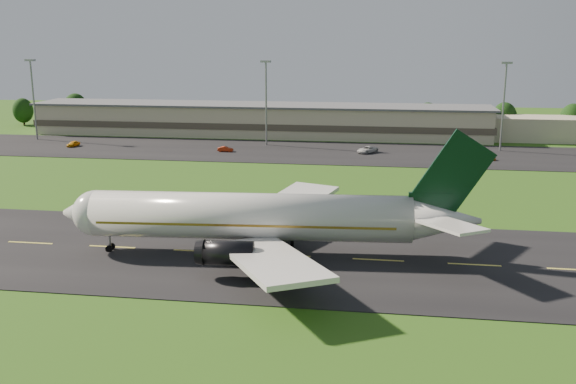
# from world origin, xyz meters

# --- Properties ---
(ground) EXTENTS (360.00, 360.00, 0.00)m
(ground) POSITION_xyz_m (0.00, 0.00, 0.00)
(ground) COLOR #234B12
(ground) RESTS_ON ground
(taxiway) EXTENTS (220.00, 30.00, 0.10)m
(taxiway) POSITION_xyz_m (0.00, 0.00, 0.05)
(taxiway) COLOR black
(taxiway) RESTS_ON ground
(apron) EXTENTS (260.00, 30.00, 0.10)m
(apron) POSITION_xyz_m (0.00, 72.00, 0.05)
(apron) COLOR black
(apron) RESTS_ON ground
(airliner) EXTENTS (51.29, 42.07, 15.57)m
(airliner) POSITION_xyz_m (18.64, 0.06, 4.66)
(airliner) COLOR silver
(airliner) RESTS_ON ground
(terminal) EXTENTS (145.00, 16.00, 8.40)m
(terminal) POSITION_xyz_m (6.40, 96.18, 3.99)
(terminal) COLOR tan
(terminal) RESTS_ON ground
(light_mast_west) EXTENTS (2.40, 1.20, 20.35)m
(light_mast_west) POSITION_xyz_m (-55.00, 80.00, 12.74)
(light_mast_west) COLOR gray
(light_mast_west) RESTS_ON ground
(light_mast_centre) EXTENTS (2.40, 1.20, 20.35)m
(light_mast_centre) POSITION_xyz_m (5.00, 80.00, 12.74)
(light_mast_centre) COLOR gray
(light_mast_centre) RESTS_ON ground
(light_mast_east) EXTENTS (2.40, 1.20, 20.35)m
(light_mast_east) POSITION_xyz_m (60.00, 80.00, 12.74)
(light_mast_east) COLOR gray
(light_mast_east) RESTS_ON ground
(tree_line) EXTENTS (195.89, 8.68, 9.65)m
(tree_line) POSITION_xyz_m (33.21, 105.88, 4.75)
(tree_line) COLOR black
(tree_line) RESTS_ON ground
(service_vehicle_a) EXTENTS (2.14, 4.10, 1.33)m
(service_vehicle_a) POSITION_xyz_m (-40.57, 70.91, 0.77)
(service_vehicle_a) COLOR orange
(service_vehicle_a) RESTS_ON apron
(service_vehicle_b) EXTENTS (3.60, 1.40, 1.17)m
(service_vehicle_b) POSITION_xyz_m (-2.62, 69.33, 0.68)
(service_vehicle_b) COLOR #A6250B
(service_vehicle_b) RESTS_ON apron
(service_vehicle_c) EXTENTS (5.28, 5.76, 1.50)m
(service_vehicle_c) POSITION_xyz_m (29.68, 72.48, 0.85)
(service_vehicle_c) COLOR silver
(service_vehicle_c) RESTS_ON apron
(service_vehicle_d) EXTENTS (3.84, 4.14, 1.17)m
(service_vehicle_d) POSITION_xyz_m (55.42, 68.16, 0.68)
(service_vehicle_d) COLOR orange
(service_vehicle_d) RESTS_ON apron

